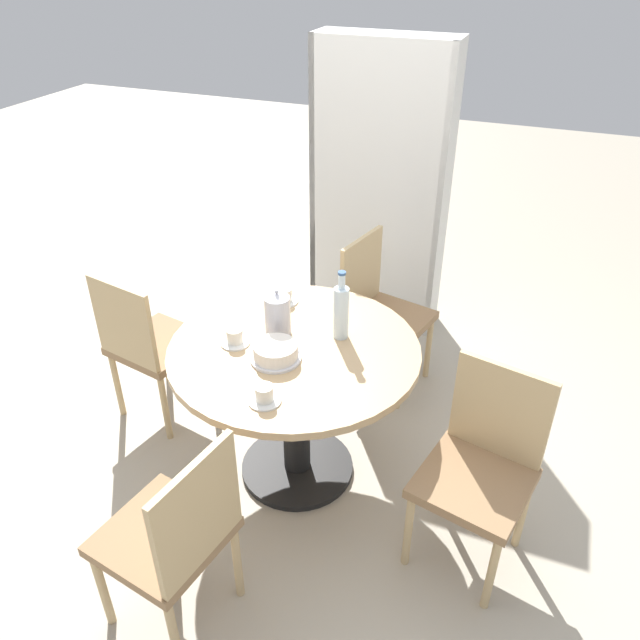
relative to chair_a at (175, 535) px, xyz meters
The scene contains 13 objects.
ground_plane 1.01m from the chair_a, 84.13° to the left, with size 14.00×14.00×0.00m, color #B2A893.
dining_table 0.89m from the chair_a, 84.13° to the left, with size 1.12×1.12×0.75m.
chair_a is the anchor object (origin of this frame).
chair_b 1.22m from the chair_a, 37.57° to the left, with size 0.50×0.50×0.89m.
chair_c 1.77m from the chair_a, 82.34° to the left, with size 0.51×0.51×0.89m.
chair_d 1.27m from the chair_a, 128.44° to the left, with size 0.49×0.49×0.89m.
bookshelf 2.46m from the chair_a, 89.93° to the left, with size 0.84×0.28×1.82m.
coffee_pot 1.03m from the chair_a, 91.19° to the left, with size 0.12×0.12×0.23m.
water_bottle 1.14m from the chair_a, 76.26° to the left, with size 0.07×0.07×0.33m.
cake_main 0.83m from the chair_a, 86.00° to the left, with size 0.22×0.22×0.07m.
cup_a 1.26m from the chair_a, 95.01° to the left, with size 0.13×0.13×0.07m.
cup_b 0.60m from the chair_a, 75.23° to the left, with size 0.13×0.13×0.07m.
cup_c 0.88m from the chair_a, 101.45° to the left, with size 0.13×0.13×0.07m.
Camera 1 is at (0.93, -2.06, 2.32)m, focal length 35.00 mm.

